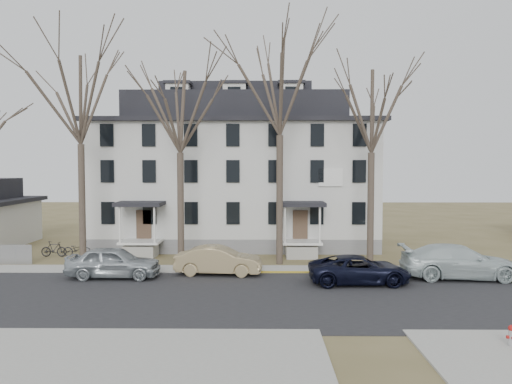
{
  "coord_description": "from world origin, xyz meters",
  "views": [
    {
      "loc": [
        -0.1,
        -20.26,
        6.02
      ],
      "look_at": [
        -0.42,
        9.0,
        4.43
      ],
      "focal_mm": 35.0,
      "sensor_mm": 36.0,
      "label": 1
    }
  ],
  "objects_px": {
    "car_tan": "(219,261)",
    "fire_hydrant": "(512,337)",
    "tree_mid_right": "(372,105)",
    "tree_far_left": "(80,93)",
    "tree_center": "(280,80)",
    "car_silver": "(114,263)",
    "tree_mid_left": "(180,105)",
    "bicycle_right": "(54,250)",
    "car_navy": "(359,270)",
    "bicycle_left": "(77,250)",
    "boarding_house": "(237,173)",
    "car_white": "(459,262)"
  },
  "relations": [
    {
      "from": "car_tan",
      "to": "fire_hydrant",
      "type": "distance_m",
      "value": 15.11
    },
    {
      "from": "tree_mid_right",
      "to": "tree_far_left",
      "type": "bearing_deg",
      "value": 180.0
    },
    {
      "from": "tree_center",
      "to": "fire_hydrant",
      "type": "distance_m",
      "value": 18.93
    },
    {
      "from": "car_silver",
      "to": "tree_mid_left",
      "type": "bearing_deg",
      "value": -36.52
    },
    {
      "from": "car_silver",
      "to": "car_tan",
      "type": "xyz_separation_m",
      "value": [
        5.5,
        0.87,
        -0.06
      ]
    },
    {
      "from": "tree_center",
      "to": "bicycle_right",
      "type": "bearing_deg",
      "value": 172.16
    },
    {
      "from": "car_silver",
      "to": "car_tan",
      "type": "distance_m",
      "value": 5.57
    },
    {
      "from": "tree_center",
      "to": "fire_hydrant",
      "type": "height_order",
      "value": "tree_center"
    },
    {
      "from": "car_navy",
      "to": "fire_hydrant",
      "type": "height_order",
      "value": "car_navy"
    },
    {
      "from": "tree_far_left",
      "to": "tree_mid_left",
      "type": "bearing_deg",
      "value": 0.0
    },
    {
      "from": "car_navy",
      "to": "bicycle_right",
      "type": "height_order",
      "value": "car_navy"
    },
    {
      "from": "tree_mid_left",
      "to": "bicycle_left",
      "type": "relative_size",
      "value": 6.75
    },
    {
      "from": "boarding_house",
      "to": "tree_mid_right",
      "type": "height_order",
      "value": "tree_mid_right"
    },
    {
      "from": "tree_mid_right",
      "to": "car_white",
      "type": "bearing_deg",
      "value": -45.38
    },
    {
      "from": "tree_far_left",
      "to": "tree_mid_right",
      "type": "distance_m",
      "value": 17.52
    },
    {
      "from": "car_white",
      "to": "bicycle_right",
      "type": "bearing_deg",
      "value": 79.7
    },
    {
      "from": "bicycle_right",
      "to": "car_white",
      "type": "bearing_deg",
      "value": -104.01
    },
    {
      "from": "car_white",
      "to": "bicycle_right",
      "type": "relative_size",
      "value": 3.63
    },
    {
      "from": "fire_hydrant",
      "to": "tree_center",
      "type": "bearing_deg",
      "value": 117.07
    },
    {
      "from": "car_navy",
      "to": "fire_hydrant",
      "type": "bearing_deg",
      "value": -161.29
    },
    {
      "from": "bicycle_left",
      "to": "car_silver",
      "type": "bearing_deg",
      "value": -141.26
    },
    {
      "from": "tree_mid_right",
      "to": "bicycle_left",
      "type": "relative_size",
      "value": 6.75
    },
    {
      "from": "tree_far_left",
      "to": "bicycle_left",
      "type": "bearing_deg",
      "value": 118.45
    },
    {
      "from": "tree_far_left",
      "to": "car_white",
      "type": "xyz_separation_m",
      "value": [
        21.35,
        -3.9,
        -9.46
      ]
    },
    {
      "from": "bicycle_left",
      "to": "tree_center",
      "type": "bearing_deg",
      "value": -94.74
    },
    {
      "from": "tree_far_left",
      "to": "car_tan",
      "type": "relative_size",
      "value": 2.92
    },
    {
      "from": "tree_center",
      "to": "bicycle_left",
      "type": "height_order",
      "value": "tree_center"
    },
    {
      "from": "tree_far_left",
      "to": "car_silver",
      "type": "bearing_deg",
      "value": -52.36
    },
    {
      "from": "car_navy",
      "to": "bicycle_left",
      "type": "relative_size",
      "value": 2.7
    },
    {
      "from": "tree_mid_right",
      "to": "car_silver",
      "type": "height_order",
      "value": "tree_mid_right"
    },
    {
      "from": "tree_center",
      "to": "fire_hydrant",
      "type": "xyz_separation_m",
      "value": [
        7.11,
        -13.91,
        -10.69
      ]
    },
    {
      "from": "car_tan",
      "to": "car_navy",
      "type": "height_order",
      "value": "car_tan"
    },
    {
      "from": "car_navy",
      "to": "car_white",
      "type": "height_order",
      "value": "car_white"
    },
    {
      "from": "tree_mid_right",
      "to": "fire_hydrant",
      "type": "xyz_separation_m",
      "value": [
        1.61,
        -13.91,
        -9.21
      ]
    },
    {
      "from": "tree_far_left",
      "to": "tree_mid_left",
      "type": "height_order",
      "value": "tree_far_left"
    },
    {
      "from": "tree_far_left",
      "to": "tree_mid_right",
      "type": "xyz_separation_m",
      "value": [
        17.5,
        0.0,
        -0.74
      ]
    },
    {
      "from": "car_white",
      "to": "bicycle_left",
      "type": "height_order",
      "value": "car_white"
    },
    {
      "from": "car_white",
      "to": "bicycle_left",
      "type": "distance_m",
      "value": 23.2
    },
    {
      "from": "boarding_house",
      "to": "car_tan",
      "type": "bearing_deg",
      "value": -92.21
    },
    {
      "from": "tree_mid_right",
      "to": "bicycle_right",
      "type": "height_order",
      "value": "tree_mid_right"
    },
    {
      "from": "car_silver",
      "to": "fire_hydrant",
      "type": "bearing_deg",
      "value": -121.84
    },
    {
      "from": "car_tan",
      "to": "car_white",
      "type": "distance_m",
      "value": 12.81
    },
    {
      "from": "bicycle_right",
      "to": "car_navy",
      "type": "bearing_deg",
      "value": -111.25
    },
    {
      "from": "tree_mid_left",
      "to": "fire_hydrant",
      "type": "relative_size",
      "value": 16.27
    },
    {
      "from": "tree_far_left",
      "to": "tree_mid_left",
      "type": "xyz_separation_m",
      "value": [
        6.0,
        0.0,
        -0.74
      ]
    },
    {
      "from": "boarding_house",
      "to": "bicycle_right",
      "type": "height_order",
      "value": "boarding_house"
    },
    {
      "from": "tree_far_left",
      "to": "car_navy",
      "type": "bearing_deg",
      "value": -17.88
    },
    {
      "from": "tree_mid_right",
      "to": "car_white",
      "type": "height_order",
      "value": "tree_mid_right"
    },
    {
      "from": "tree_mid_right",
      "to": "bicycle_left",
      "type": "distance_m",
      "value": 20.79
    },
    {
      "from": "bicycle_left",
      "to": "tree_mid_left",
      "type": "bearing_deg",
      "value": -101.83
    }
  ]
}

